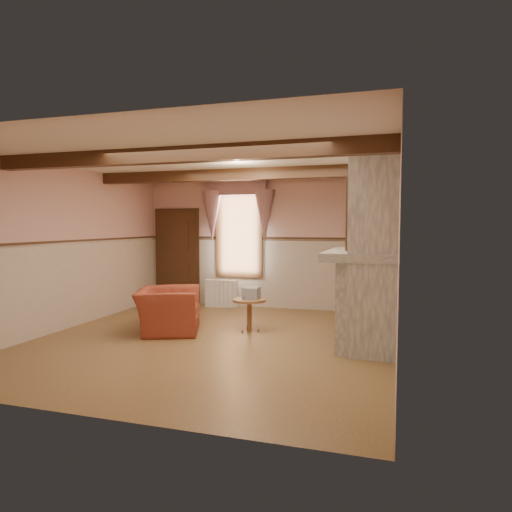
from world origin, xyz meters
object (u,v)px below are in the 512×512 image
(bowl, at_px, (363,247))
(mantel_clock, at_px, (366,242))
(oil_lamp, at_px, (366,240))
(side_table, at_px, (249,315))
(radiator, at_px, (222,293))
(armchair, at_px, (168,310))

(bowl, xyz_separation_m, mantel_clock, (0.00, 0.66, 0.06))
(oil_lamp, bearing_deg, side_table, -164.06)
(radiator, height_order, mantel_clock, mantel_clock)
(mantel_clock, bearing_deg, side_table, -165.79)
(side_table, relative_size, bowl, 1.57)
(bowl, relative_size, oil_lamp, 1.29)
(bowl, distance_m, mantel_clock, 0.66)
(mantel_clock, bearing_deg, bowl, -90.00)
(radiator, relative_size, mantel_clock, 2.92)
(side_table, distance_m, mantel_clock, 2.31)
(armchair, height_order, radiator, armchair)
(oil_lamp, bearing_deg, radiator, 155.75)
(armchair, distance_m, mantel_clock, 3.50)
(bowl, bearing_deg, side_table, 174.54)
(side_table, distance_m, bowl, 2.23)
(radiator, distance_m, mantel_clock, 3.70)
(side_table, bearing_deg, radiator, 123.11)
(mantel_clock, xyz_separation_m, oil_lamp, (0.00, 0.06, 0.04))
(radiator, xyz_separation_m, mantel_clock, (3.16, -1.49, 1.22))
(armchair, xyz_separation_m, mantel_clock, (3.17, 0.94, 1.15))
(side_table, height_order, radiator, radiator)
(radiator, bearing_deg, mantel_clock, -28.02)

